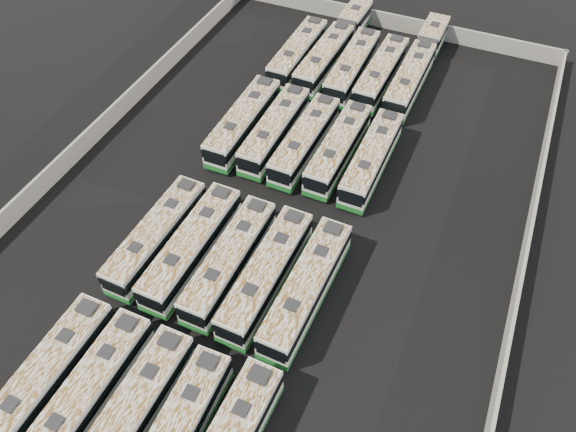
% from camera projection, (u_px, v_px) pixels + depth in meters
% --- Properties ---
extents(ground, '(140.00, 140.00, 0.00)m').
position_uv_depth(ground, '(280.00, 208.00, 54.25)').
color(ground, black).
rests_on(ground, ground).
extents(perimeter_wall, '(45.20, 73.20, 2.20)m').
position_uv_depth(perimeter_wall, '(280.00, 201.00, 53.43)').
color(perimeter_wall, gray).
rests_on(perimeter_wall, ground).
extents(bus_front_far_left, '(2.89, 13.07, 3.68)m').
position_uv_depth(bus_front_far_left, '(46.00, 379.00, 40.57)').
color(bus_front_far_left, beige).
rests_on(bus_front_far_left, ground).
extents(bus_front_left, '(2.83, 12.88, 3.63)m').
position_uv_depth(bus_front_left, '(87.00, 395.00, 39.77)').
color(bus_front_left, beige).
rests_on(bus_front_left, ground).
extents(bus_front_center, '(2.87, 12.99, 3.66)m').
position_uv_depth(bus_front_center, '(131.00, 416.00, 38.74)').
color(bus_front_center, beige).
rests_on(bus_front_center, ground).
extents(bus_midfront_far_left, '(3.01, 12.75, 3.58)m').
position_uv_depth(bus_midfront_far_left, '(157.00, 236.00, 49.58)').
color(bus_midfront_far_left, beige).
rests_on(bus_midfront_far_left, ground).
extents(bus_midfront_left, '(2.99, 13.19, 3.71)m').
position_uv_depth(bus_midfront_left, '(192.00, 247.00, 48.67)').
color(bus_midfront_left, beige).
rests_on(bus_midfront_left, ground).
extents(bus_midfront_center, '(2.83, 12.91, 3.63)m').
position_uv_depth(bus_midfront_center, '(230.00, 261.00, 47.71)').
color(bus_midfront_center, beige).
rests_on(bus_midfront_center, ground).
extents(bus_midfront_right, '(3.05, 13.19, 3.71)m').
position_uv_depth(bus_midfront_right, '(266.00, 274.00, 46.73)').
color(bus_midfront_right, beige).
rests_on(bus_midfront_right, ground).
extents(bus_midfront_far_right, '(3.12, 13.33, 3.74)m').
position_uv_depth(bus_midfront_far_right, '(306.00, 288.00, 45.77)').
color(bus_midfront_far_right, beige).
rests_on(bus_midfront_far_right, ground).
extents(bus_midback_far_left, '(2.88, 13.27, 3.74)m').
position_uv_depth(bus_midback_far_left, '(243.00, 122.00, 60.01)').
color(bus_midback_far_left, beige).
rests_on(bus_midback_far_left, ground).
extents(bus_midback_left, '(2.75, 12.87, 3.63)m').
position_uv_depth(bus_midback_left, '(275.00, 130.00, 59.21)').
color(bus_midback_left, beige).
rests_on(bus_midback_left, ground).
extents(bus_midback_center, '(2.98, 12.81, 3.60)m').
position_uv_depth(bus_midback_center, '(305.00, 140.00, 58.13)').
color(bus_midback_center, beige).
rests_on(bus_midback_center, ground).
extents(bus_midback_right, '(2.91, 12.73, 3.58)m').
position_uv_depth(bus_midback_right, '(338.00, 148.00, 57.34)').
color(bus_midback_right, beige).
rests_on(bus_midback_right, ground).
extents(bus_midback_far_right, '(2.77, 12.82, 3.61)m').
position_uv_depth(bus_midback_far_right, '(372.00, 159.00, 56.27)').
color(bus_midback_far_right, beige).
rests_on(bus_midback_far_right, ground).
extents(bus_back_far_left, '(2.76, 12.94, 3.65)m').
position_uv_depth(bus_back_far_left, '(298.00, 53.00, 69.00)').
color(bus_back_far_left, beige).
rests_on(bus_back_far_left, ground).
extents(bus_back_left, '(3.23, 20.23, 3.66)m').
position_uv_depth(bus_back_left, '(335.00, 45.00, 70.20)').
color(bus_back_left, beige).
rests_on(bus_back_left, ground).
extents(bus_back_center, '(2.96, 13.30, 3.74)m').
position_uv_depth(bus_back_center, '(352.00, 67.00, 66.92)').
color(bus_back_center, beige).
rests_on(bus_back_center, ground).
extents(bus_back_right, '(3.00, 12.99, 3.65)m').
position_uv_depth(bus_back_right, '(381.00, 73.00, 66.15)').
color(bus_back_right, beige).
rests_on(bus_back_right, ground).
extents(bus_back_far_right, '(2.95, 20.15, 3.65)m').
position_uv_depth(bus_back_far_right, '(418.00, 64.00, 67.35)').
color(bus_back_far_right, beige).
rests_on(bus_back_far_right, ground).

